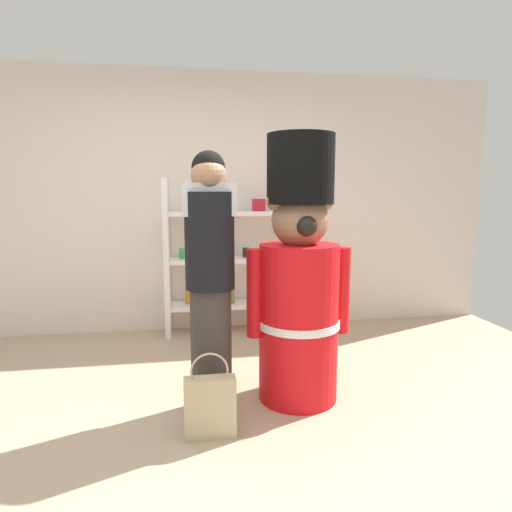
# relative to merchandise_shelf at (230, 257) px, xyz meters

# --- Properties ---
(ground_plane) EXTENTS (6.40, 6.40, 0.00)m
(ground_plane) POSITION_rel_merchandise_shelf_xyz_m (-0.38, -1.98, -0.76)
(ground_plane) COLOR tan
(back_wall) EXTENTS (6.40, 0.12, 2.60)m
(back_wall) POSITION_rel_merchandise_shelf_xyz_m (-0.38, 0.22, 0.54)
(back_wall) COLOR silver
(back_wall) RESTS_ON ground_plane
(merchandise_shelf) EXTENTS (1.31, 0.35, 1.54)m
(merchandise_shelf) POSITION_rel_merchandise_shelf_xyz_m (0.00, 0.00, 0.00)
(merchandise_shelf) COLOR white
(merchandise_shelf) RESTS_ON ground_plane
(teddy_bear_guard) EXTENTS (0.71, 0.55, 1.77)m
(teddy_bear_guard) POSITION_rel_merchandise_shelf_xyz_m (0.30, -1.56, 0.05)
(teddy_bear_guard) COLOR red
(teddy_bear_guard) RESTS_ON ground_plane
(person_shopper) EXTENTS (0.32, 0.31, 1.66)m
(person_shopper) POSITION_rel_merchandise_shelf_xyz_m (-0.29, -1.63, 0.12)
(person_shopper) COLOR #38332D
(person_shopper) RESTS_ON ground_plane
(shopping_bag) EXTENTS (0.30, 0.10, 0.51)m
(shopping_bag) POSITION_rel_merchandise_shelf_xyz_m (-0.32, -1.96, -0.57)
(shopping_bag) COLOR #C1AD89
(shopping_bag) RESTS_ON ground_plane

